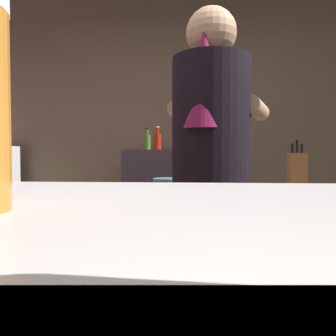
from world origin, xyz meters
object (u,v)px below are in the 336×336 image
bottle_olive_oil (186,142)px  bottle_vinegar (157,141)px  mixing_bowl (170,183)px  bottle_soy (147,141)px  knife_block (297,169)px  chefs_knife (257,188)px  bartender (210,173)px

bottle_olive_oil → bottle_vinegar: (-0.27, 0.02, 0.01)m
bottle_vinegar → mixing_bowl: bearing=-81.0°
mixing_bowl → bottle_vinegar: bearing=99.0°
bottle_soy → bottle_olive_oil: size_ratio=0.99×
knife_block → bottle_vinegar: (-0.96, 1.19, 0.22)m
mixing_bowl → bottle_olive_oil: 1.32m
chefs_knife → bottle_soy: 1.48m
mixing_bowl → bottle_olive_oil: (0.07, 1.29, 0.29)m
bartender → bottle_soy: bartender is taller
mixing_bowl → bottle_olive_oil: size_ratio=0.98×
knife_block → bottle_soy: 1.51m
knife_block → bottle_soy: (-1.04, 1.07, 0.21)m
mixing_bowl → bottle_olive_oil: bearing=87.1°
knife_block → mixing_bowl: size_ratio=1.41×
knife_block → chefs_knife: size_ratio=1.16×
knife_block → bottle_olive_oil: bearing=120.4°
bartender → mixing_bowl: bearing=44.8°
bottle_soy → bottle_olive_oil: bottle_olive_oil is taller
knife_block → bartender: bearing=-134.2°
bottle_olive_oil → knife_block: bearing=-59.6°
bartender → knife_block: 0.78m
bartender → knife_block: bearing=-24.9°
bartender → bottle_olive_oil: (-0.14, 1.72, 0.21)m
bottle_vinegar → bottle_olive_oil: bearing=-4.6°
chefs_knife → bottle_olive_oil: size_ratio=1.18×
mixing_bowl → bottle_vinegar: bottle_vinegar is taller
chefs_knife → bottle_olive_oil: (-0.42, 1.32, 0.31)m
bottle_soy → bottle_vinegar: (0.08, 0.12, 0.01)m
chefs_knife → bottle_soy: bottle_soy is taller
bottle_soy → bottle_olive_oil: (0.36, 0.10, 0.00)m
bartender → mixing_bowl: 0.49m
bartender → bottle_olive_oil: bartender is taller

